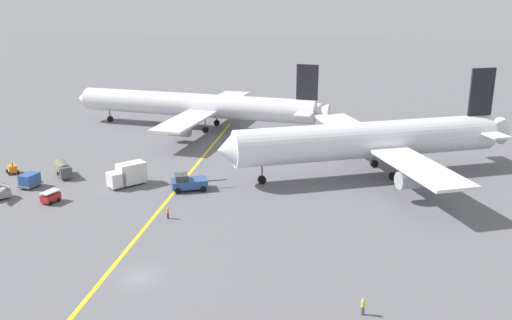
{
  "coord_description": "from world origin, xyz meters",
  "views": [
    {
      "loc": [
        22.34,
        -50.33,
        29.57
      ],
      "look_at": [
        6.53,
        31.27,
        4.0
      ],
      "focal_mm": 39.62,
      "sensor_mm": 36.0,
      "label": 1
    }
  ],
  "objects": [
    {
      "name": "ground_plane",
      "position": [
        0.0,
        0.0,
        0.0
      ],
      "size": [
        600.0,
        600.0,
        0.0
      ],
      "primitive_type": "plane",
      "color": "slate"
    },
    {
      "name": "gse_baggage_cart_near_cluster",
      "position": [
        -20.83,
        18.11,
        0.86
      ],
      "size": [
        2.26,
        3.06,
        1.71
      ],
      "color": "red",
      "rests_on": "ground"
    },
    {
      "name": "pushback_tug",
      "position": [
        -3.11,
        26.91,
        1.22
      ],
      "size": [
        8.36,
        4.95,
        2.87
      ],
      "color": "#2D4C8C",
      "rests_on": "ground"
    },
    {
      "name": "airliner_being_pushed",
      "position": [
        23.63,
        39.51,
        5.83
      ],
      "size": [
        46.77,
        43.07,
        16.82
      ],
      "color": "white",
      "rests_on": "ground"
    },
    {
      "name": "gse_container_dolly_flat",
      "position": [
        -27.39,
        23.44,
        1.17
      ],
      "size": [
        2.62,
        3.47,
        2.15
      ],
      "color": "slate",
      "rests_on": "ground"
    },
    {
      "name": "gse_gpu_cart_small",
      "position": [
        -34.09,
        28.99,
        0.79
      ],
      "size": [
        2.63,
        2.61,
        1.9
      ],
      "color": "orange",
      "rests_on": "ground"
    },
    {
      "name": "taxiway_stripe",
      "position": [
        -4.22,
        10.0,
        0.0
      ],
      "size": [
        6.0,
        119.9,
        0.01
      ],
      "primitive_type": "cube",
      "rotation": [
        0.0,
        0.0,
        0.05
      ],
      "color": "yellow",
      "rests_on": "ground"
    },
    {
      "name": "airliner_at_gate_left",
      "position": [
        -12.87,
        64.84,
        4.99
      ],
      "size": [
        58.19,
        42.98,
        14.76
      ],
      "color": "silver",
      "rests_on": "ground"
    },
    {
      "name": "ground_crew_ramp_agent_by_cones",
      "position": [
        -2.42,
        15.74,
        0.83
      ],
      "size": [
        0.36,
        0.36,
        1.61
      ],
      "color": "#2D3351",
      "rests_on": "ground"
    },
    {
      "name": "ground_crew_wing_walker_right",
      "position": [
        23.35,
        -2.75,
        0.89
      ],
      "size": [
        0.44,
        0.39,
        1.7
      ],
      "color": "#4C4C51",
      "rests_on": "ground"
    },
    {
      "name": "gse_fuel_bowser_stubby",
      "position": [
        -24.9,
        29.08,
        1.33
      ],
      "size": [
        4.65,
        4.92,
        2.4
      ],
      "color": "#666B4C",
      "rests_on": "ground"
    },
    {
      "name": "gse_catering_truck_tall",
      "position": [
        -12.94,
        27.08,
        1.76
      ],
      "size": [
        5.61,
        6.0,
        3.5
      ],
      "color": "silver",
      "rests_on": "ground"
    }
  ]
}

